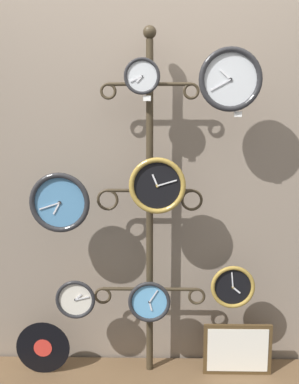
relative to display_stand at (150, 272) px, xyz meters
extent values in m
cube|color=gray|center=(0.00, 0.16, 0.73)|extent=(4.40, 0.04, 2.80)
cube|color=brown|center=(0.00, -0.06, -0.64)|extent=(2.20, 0.36, 0.06)
cylinder|color=#382D1E|center=(0.00, 0.00, -0.66)|extent=(0.41, 0.41, 0.02)
cylinder|color=#382D1E|center=(0.00, 0.00, 0.32)|extent=(0.04, 0.04, 1.94)
sphere|color=#382D1E|center=(0.00, 0.00, 1.33)|extent=(0.07, 0.07, 0.07)
cylinder|color=#382D1E|center=(-0.11, 0.00, 1.06)|extent=(0.22, 0.02, 0.02)
torus|color=#382D1E|center=(-0.22, 0.00, 1.02)|extent=(0.09, 0.02, 0.09)
cylinder|color=#382D1E|center=(0.11, 0.00, 1.06)|extent=(0.22, 0.02, 0.02)
torus|color=#382D1E|center=(0.22, 0.00, 1.02)|extent=(0.09, 0.02, 0.09)
cylinder|color=#382D1E|center=(-0.12, 0.00, 0.48)|extent=(0.24, 0.02, 0.02)
torus|color=#382D1E|center=(-0.24, 0.00, 0.42)|extent=(0.12, 0.02, 0.12)
cylinder|color=#382D1E|center=(0.12, 0.00, 0.48)|extent=(0.24, 0.02, 0.02)
torus|color=#382D1E|center=(0.24, 0.00, 0.42)|extent=(0.12, 0.02, 0.12)
cylinder|color=#382D1E|center=(-0.14, 0.00, -0.10)|extent=(0.27, 0.02, 0.02)
torus|color=#382D1E|center=(-0.27, 0.00, -0.15)|extent=(0.10, 0.02, 0.10)
cylinder|color=#382D1E|center=(0.14, 0.00, -0.10)|extent=(0.27, 0.02, 0.02)
torus|color=#382D1E|center=(0.27, 0.00, -0.15)|extent=(0.10, 0.02, 0.10)
cylinder|color=silver|center=(-0.04, -0.08, 1.10)|extent=(0.17, 0.02, 0.17)
torus|color=#262628|center=(-0.04, -0.09, 1.10)|extent=(0.19, 0.02, 0.19)
cylinder|color=#262628|center=(-0.04, -0.09, 1.10)|extent=(0.01, 0.01, 0.01)
cube|color=silver|center=(-0.05, -0.09, 1.08)|extent=(0.04, 0.00, 0.04)
cube|color=silver|center=(-0.07, -0.10, 1.08)|extent=(0.06, 0.00, 0.03)
cylinder|color=silver|center=(0.42, -0.11, 1.08)|extent=(0.30, 0.02, 0.30)
torus|color=#262628|center=(0.42, -0.13, 1.08)|extent=(0.33, 0.03, 0.33)
cylinder|color=#262628|center=(0.42, -0.12, 1.08)|extent=(0.02, 0.01, 0.02)
cube|color=silver|center=(0.39, -0.13, 1.10)|extent=(0.06, 0.00, 0.05)
cube|color=silver|center=(0.36, -0.13, 1.05)|extent=(0.11, 0.00, 0.06)
cylinder|color=#4C84B2|center=(-0.49, -0.10, 0.43)|extent=(0.30, 0.02, 0.30)
torus|color=#262628|center=(-0.49, -0.12, 0.43)|extent=(0.33, 0.03, 0.33)
cylinder|color=#262628|center=(-0.49, -0.12, 0.43)|extent=(0.02, 0.01, 0.02)
cube|color=silver|center=(-0.50, -0.12, 0.40)|extent=(0.04, 0.00, 0.07)
cube|color=silver|center=(-0.54, -0.12, 0.41)|extent=(0.11, 0.00, 0.04)
cylinder|color=black|center=(0.04, -0.11, 0.52)|extent=(0.28, 0.02, 0.28)
torus|color=#A58438|center=(0.04, -0.13, 0.52)|extent=(0.30, 0.03, 0.30)
cylinder|color=#A58438|center=(0.04, -0.12, 0.52)|extent=(0.02, 0.01, 0.02)
cube|color=silver|center=(0.03, -0.13, 0.56)|extent=(0.03, 0.00, 0.06)
cube|color=silver|center=(0.09, -0.13, 0.54)|extent=(0.11, 0.00, 0.04)
cylinder|color=silver|center=(-0.42, -0.09, -0.13)|extent=(0.21, 0.02, 0.21)
torus|color=#262628|center=(-0.42, -0.10, -0.13)|extent=(0.23, 0.02, 0.23)
cylinder|color=#262628|center=(-0.42, -0.10, -0.13)|extent=(0.01, 0.01, 0.01)
cube|color=silver|center=(-0.40, -0.11, -0.11)|extent=(0.04, 0.00, 0.04)
cube|color=silver|center=(-0.38, -0.11, -0.12)|extent=(0.08, 0.00, 0.03)
cylinder|color=#60A8DB|center=(0.00, -0.08, -0.14)|extent=(0.22, 0.02, 0.22)
torus|color=#262628|center=(0.00, -0.10, -0.14)|extent=(0.24, 0.02, 0.24)
cylinder|color=#262628|center=(0.00, -0.10, -0.14)|extent=(0.01, 0.01, 0.01)
cube|color=silver|center=(0.01, -0.10, -0.17)|extent=(0.02, 0.00, 0.05)
cube|color=silver|center=(0.02, -0.10, -0.11)|extent=(0.05, 0.00, 0.08)
cylinder|color=black|center=(0.47, -0.07, -0.06)|extent=(0.23, 0.02, 0.23)
torus|color=#A58438|center=(0.47, -0.08, -0.06)|extent=(0.25, 0.02, 0.25)
cylinder|color=#A58438|center=(0.47, -0.08, -0.06)|extent=(0.01, 0.01, 0.01)
cube|color=silver|center=(0.49, -0.08, -0.07)|extent=(0.05, 0.00, 0.04)
cube|color=silver|center=(0.46, -0.09, -0.01)|extent=(0.02, 0.00, 0.09)
cylinder|color=black|center=(-0.63, -0.05, -0.45)|extent=(0.32, 0.01, 0.32)
cylinder|color=red|center=(-0.63, -0.06, -0.45)|extent=(0.11, 0.00, 0.11)
cube|color=#4C381E|center=(0.51, -0.04, -0.45)|extent=(0.40, 0.02, 0.31)
cube|color=white|center=(0.51, -0.06, -0.45)|extent=(0.35, 0.00, 0.26)
cube|color=white|center=(-0.01, -0.09, 0.98)|extent=(0.04, 0.00, 0.03)
cube|color=white|center=(0.46, -0.12, 0.90)|extent=(0.04, 0.00, 0.03)
camera|label=1|loc=(0.04, -2.48, 0.89)|focal=42.00mm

